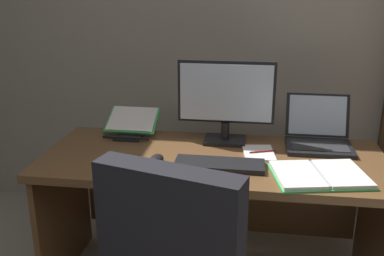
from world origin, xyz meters
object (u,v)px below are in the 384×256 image
desk (214,186)px  reading_stand_with_book (132,123)px  monitor (226,101)px  keyboard (219,164)px  laptop (319,136)px  open_binder (319,175)px  notepad (259,153)px  pen (263,151)px  computer_mouse (157,159)px

desk → reading_stand_with_book: reading_stand_with_book is taller
monitor → keyboard: monitor is taller
keyboard → laptop: bearing=36.0°
desk → laptop: (0.53, 0.16, 0.25)m
open_binder → notepad: 0.36m
laptop → pen: size_ratio=2.39×
keyboard → open_binder: (0.45, -0.05, -0.00)m
desk → computer_mouse: bearing=-142.6°
monitor → computer_mouse: size_ratio=4.91×
reading_stand_with_book → notepad: size_ratio=1.37×
computer_mouse → open_binder: 0.75m
laptop → monitor: bearing=-178.8°
open_binder → notepad: bearing=126.3°
laptop → computer_mouse: laptop is taller
desk → notepad: (0.22, -0.00, 0.20)m
computer_mouse → pen: 0.54m
monitor → reading_stand_with_book: 0.56m
keyboard → pen: size_ratio=3.00×
reading_stand_with_book → keyboard: bearing=-37.1°
computer_mouse → open_binder: (0.75, -0.05, -0.01)m
monitor → reading_stand_with_book: monitor is taller
computer_mouse → notepad: bearing=21.8°
monitor → keyboard: 0.41m
laptop → desk: bearing=-163.4°
laptop → computer_mouse: (-0.79, -0.36, -0.03)m
computer_mouse → laptop: bearing=24.2°
reading_stand_with_book → notepad: (0.72, -0.21, -0.06)m
laptop → reading_stand_with_book: laptop is taller
reading_stand_with_book → open_binder: (0.98, -0.45, -0.05)m
laptop → reading_stand_with_book: bearing=177.4°
reading_stand_with_book → pen: 0.77m
monitor → keyboard: (0.00, -0.35, -0.21)m
notepad → reading_stand_with_book: bearing=163.6°
computer_mouse → reading_stand_with_book: reading_stand_with_book is taller
open_binder → computer_mouse: bearing=164.7°
computer_mouse → open_binder: size_ratio=0.23×
laptop → pen: laptop is taller
monitor → laptop: (0.49, 0.01, -0.17)m
laptop → reading_stand_with_book: size_ratio=1.16×
desk → reading_stand_with_book: 0.59m
desk → monitor: bearing=74.4°
computer_mouse → desk: bearing=37.4°
desk → keyboard: keyboard is taller
keyboard → computer_mouse: 0.30m
computer_mouse → notepad: size_ratio=0.50×
desk → notepad: size_ratio=8.10×
keyboard → open_binder: bearing=-6.3°
computer_mouse → open_binder: computer_mouse is taller
monitor → notepad: size_ratio=2.43×
desk → computer_mouse: computer_mouse is taller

